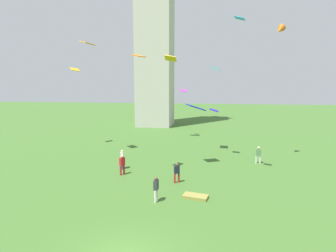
% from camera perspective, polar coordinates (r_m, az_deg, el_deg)
% --- Properties ---
extents(monument_obelisk, '(6.72, 6.72, 47.45)m').
position_cam_1_polar(monument_obelisk, '(58.05, -2.76, 24.00)').
color(monument_obelisk, '#B7B2A8').
rests_on(monument_obelisk, ground_plane).
extents(person_0, '(0.36, 0.56, 1.84)m').
position_cam_1_polar(person_0, '(26.84, -9.44, -6.56)').
color(person_0, '#235693').
rests_on(person_0, ground_plane).
extents(person_1, '(0.29, 0.54, 1.76)m').
position_cam_1_polar(person_1, '(19.22, -2.48, -12.56)').
color(person_1, silver).
rests_on(person_1, ground_plane).
extents(person_2, '(0.46, 0.55, 1.82)m').
position_cam_1_polar(person_2, '(25.07, -9.43, -7.62)').
color(person_2, red).
rests_on(person_2, ground_plane).
extents(person_3, '(0.49, 0.43, 1.64)m').
position_cam_1_polar(person_3, '(22.78, 1.83, -9.40)').
color(person_3, red).
rests_on(person_3, ground_plane).
extents(person_4, '(0.53, 0.35, 1.75)m').
position_cam_1_polar(person_4, '(29.78, 18.16, -5.49)').
color(person_4, silver).
rests_on(person_4, ground_plane).
extents(kite_flying_0, '(1.97, 1.95, 0.67)m').
position_cam_1_polar(kite_flying_0, '(33.04, -16.32, 16.09)').
color(kite_flying_0, orange).
extents(kite_flying_1, '(1.11, 0.90, 0.52)m').
position_cam_1_polar(kite_flying_1, '(42.97, 3.25, 7.33)').
color(kite_flying_1, '#C528DF').
extents(kite_flying_2, '(1.14, 1.35, 0.30)m').
position_cam_1_polar(kite_flying_2, '(24.01, -6.10, 14.22)').
color(kite_flying_2, orange).
extents(kite_flying_3, '(1.06, 0.85, 0.42)m').
position_cam_1_polar(kite_flying_3, '(29.76, 9.76, 11.60)').
color(kite_flying_3, '#05DBBD').
extents(kite_flying_4, '(1.67, 1.22, 0.99)m').
position_cam_1_polar(kite_flying_4, '(40.50, 0.51, 13.78)').
color(kite_flying_4, gold).
extents(kite_flying_5, '(1.36, 1.49, 1.21)m').
position_cam_1_polar(kite_flying_5, '(31.07, 22.08, 17.91)').
color(kite_flying_5, '#C95D14').
extents(kite_flying_6, '(1.29, 1.46, 0.56)m').
position_cam_1_polar(kite_flying_6, '(37.96, -18.64, 10.99)').
color(kite_flying_6, gold).
extents(kite_flying_7, '(1.11, 1.61, 0.41)m').
position_cam_1_polar(kite_flying_7, '(34.26, 9.50, 3.24)').
color(kite_flying_7, '#291BC6').
extents(kite_flying_8, '(0.96, 0.89, 0.42)m').
position_cam_1_polar(kite_flying_8, '(24.08, 14.53, 20.75)').
color(kite_flying_8, '#358DED').
extents(kite_flying_9, '(2.04, 1.90, 0.71)m').
position_cam_1_polar(kite_flying_9, '(27.00, 5.76, 3.86)').
color(kite_flying_9, '#0E1BB5').
extents(kite_bundle_0, '(1.88, 1.25, 0.21)m').
position_cam_1_polar(kite_bundle_0, '(20.17, 5.68, -14.28)').
color(kite_bundle_0, olive).
rests_on(kite_bundle_0, ground_plane).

